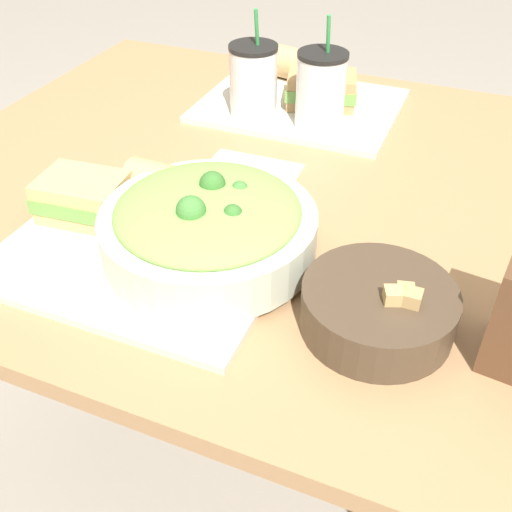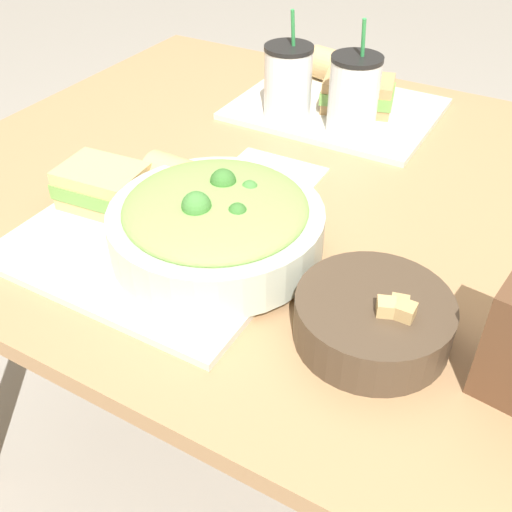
% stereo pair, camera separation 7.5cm
% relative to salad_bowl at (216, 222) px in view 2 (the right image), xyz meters
% --- Properties ---
extents(ground_plane, '(12.00, 12.00, 0.00)m').
position_rel_salad_bowl_xyz_m(ground_plane, '(-0.03, 0.24, -0.80)').
color(ground_plane, gray).
extents(dining_table, '(1.17, 1.03, 0.74)m').
position_rel_salad_bowl_xyz_m(dining_table, '(-0.03, 0.24, -0.15)').
color(dining_table, '#A37A51').
rests_on(dining_table, ground_plane).
extents(tray_near, '(0.40, 0.31, 0.01)m').
position_rel_salad_bowl_xyz_m(tray_near, '(-0.09, -0.03, -0.05)').
color(tray_near, beige).
rests_on(tray_near, dining_table).
extents(tray_far, '(0.40, 0.31, 0.01)m').
position_rel_salad_bowl_xyz_m(tray_far, '(-0.05, 0.52, -0.05)').
color(tray_far, beige).
rests_on(tray_far, dining_table).
extents(salad_bowl, '(0.30, 0.30, 0.11)m').
position_rel_salad_bowl_xyz_m(salad_bowl, '(0.00, 0.00, 0.00)').
color(salad_bowl, beige).
rests_on(salad_bowl, tray_near).
extents(soup_bowl, '(0.19, 0.19, 0.08)m').
position_rel_salad_bowl_xyz_m(soup_bowl, '(0.25, -0.05, -0.03)').
color(soup_bowl, '#473828').
rests_on(soup_bowl, dining_table).
extents(sandwich_near, '(0.14, 0.11, 0.06)m').
position_rel_salad_bowl_xyz_m(sandwich_near, '(-0.21, 0.01, -0.01)').
color(sandwich_near, tan).
rests_on(sandwich_near, tray_near).
extents(baguette_near, '(0.11, 0.07, 0.07)m').
position_rel_salad_bowl_xyz_m(baguette_near, '(-0.12, 0.08, -0.01)').
color(baguette_near, tan).
rests_on(baguette_near, tray_near).
extents(sandwich_far, '(0.16, 0.13, 0.06)m').
position_rel_salad_bowl_xyz_m(sandwich_far, '(-0.01, 0.53, -0.01)').
color(sandwich_far, tan).
rests_on(sandwich_far, tray_far).
extents(baguette_far, '(0.11, 0.09, 0.07)m').
position_rel_salad_bowl_xyz_m(baguette_far, '(-0.11, 0.64, -0.01)').
color(baguette_far, tan).
rests_on(baguette_far, tray_far).
extents(drink_cup_dark, '(0.09, 0.09, 0.21)m').
position_rel_salad_bowl_xyz_m(drink_cup_dark, '(-0.11, 0.44, 0.02)').
color(drink_cup_dark, silver).
rests_on(drink_cup_dark, tray_far).
extents(drink_cup_red, '(0.09, 0.09, 0.21)m').
position_rel_salad_bowl_xyz_m(drink_cup_red, '(0.02, 0.44, 0.02)').
color(drink_cup_red, silver).
rests_on(drink_cup_red, tray_far).
extents(napkin_folded, '(0.17, 0.12, 0.00)m').
position_rel_salad_bowl_xyz_m(napkin_folded, '(-0.04, 0.24, -0.06)').
color(napkin_folded, silver).
rests_on(napkin_folded, dining_table).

